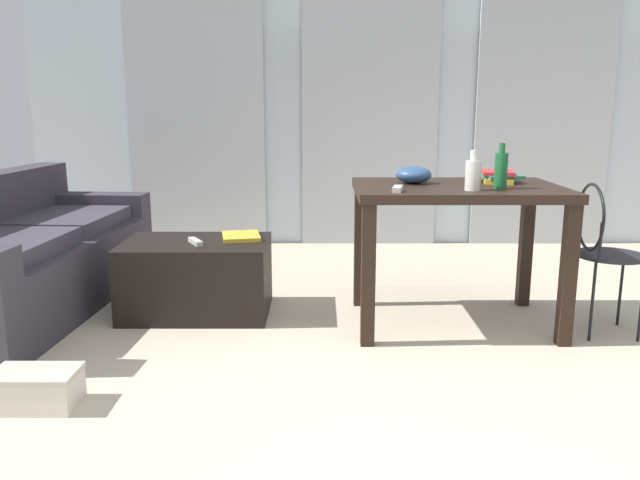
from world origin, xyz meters
name	(u,v)px	position (x,y,z in m)	size (l,w,h in m)	color
ground_plane	(394,323)	(0.00, 1.42, 0.00)	(8.71, 8.71, 0.00)	beige
wall_back	(368,94)	(0.00, 3.63, 1.32)	(5.91, 0.10, 2.64)	silver
curtains	(368,117)	(0.00, 3.55, 1.12)	(4.20, 0.03, 2.24)	#B2B7BC
couch	(21,259)	(-2.23, 1.68, 0.31)	(0.96, 2.06, 0.80)	#38333D
coffee_table	(195,277)	(-1.17, 1.60, 0.22)	(0.85, 0.58, 0.44)	black
craft_table	(455,208)	(0.32, 1.42, 0.67)	(1.12, 0.77, 0.79)	black
wire_chair	(599,241)	(1.06, 1.26, 0.51)	(0.36, 0.37, 0.82)	black
bottle_near	(499,170)	(0.51, 1.27, 0.89)	(0.07, 0.07, 0.24)	#195B2D
bottle_far	(471,174)	(0.35, 1.20, 0.88)	(0.08, 0.08, 0.21)	beige
bowl	(412,175)	(0.09, 1.51, 0.84)	(0.20, 0.20, 0.10)	#2D4C7A
book_stack	(496,176)	(0.58, 1.56, 0.82)	(0.25, 0.30, 0.07)	gold
tv_remote_on_table	(396,189)	(-0.04, 1.16, 0.81)	(0.04, 0.14, 0.03)	#B7B7B2
tv_remote_primary	(194,242)	(-1.15, 1.54, 0.45)	(0.04, 0.17, 0.03)	#B7B7B2
magazine	(239,236)	(-0.91, 1.69, 0.45)	(0.22, 0.27, 0.02)	gold
shoebox	(34,389)	(-1.61, 0.39, 0.08)	(0.35, 0.21, 0.16)	beige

